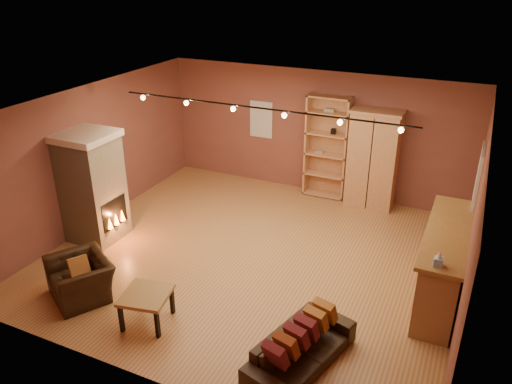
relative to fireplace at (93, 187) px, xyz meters
The scene contains 16 objects.
floor 3.28m from the fireplace, 11.16° to the left, with size 7.00×7.00×0.00m, color #925F33.
ceiling 3.55m from the fireplace, 11.16° to the left, with size 7.00×7.00×0.00m, color brown.
back_wall 4.92m from the fireplace, 51.69° to the left, with size 7.00×0.02×2.80m, color brown.
left_wall 0.83m from the fireplace, 127.41° to the left, with size 0.02×6.50×2.80m, color brown.
right_wall 6.58m from the fireplace, ahead, with size 0.02×6.50×2.80m, color brown.
fireplace is the anchor object (origin of this frame).
back_window 4.24m from the fireplace, 65.55° to the left, with size 0.56×0.04×0.86m, color beige.
bookcase 5.05m from the fireplace, 47.58° to the left, with size 0.95×0.37×2.32m.
armoire 5.71m from the fireplace, 38.75° to the left, with size 1.06×0.61×2.16m.
bar_counter 6.30m from the fireplace, ahead, with size 0.66×2.51×1.20m.
tissue_box 6.20m from the fireplace, ahead, with size 0.11×0.11×0.21m.
right_window 6.84m from the fireplace, 17.08° to the left, with size 0.05×0.90×1.00m, color beige.
loveseat 5.06m from the fireplace, 18.52° to the right, with size 0.95×1.80×0.74m.
armchair 2.03m from the fireplace, 56.83° to the right, with size 1.18×1.06×0.87m.
coffee_table 3.01m from the fireplace, 35.64° to the right, with size 0.79×0.79×0.51m.
track_rail 3.54m from the fireplace, 14.74° to the left, with size 5.20×0.09×0.13m.
Camera 1 is at (3.30, -7.05, 4.88)m, focal length 35.00 mm.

